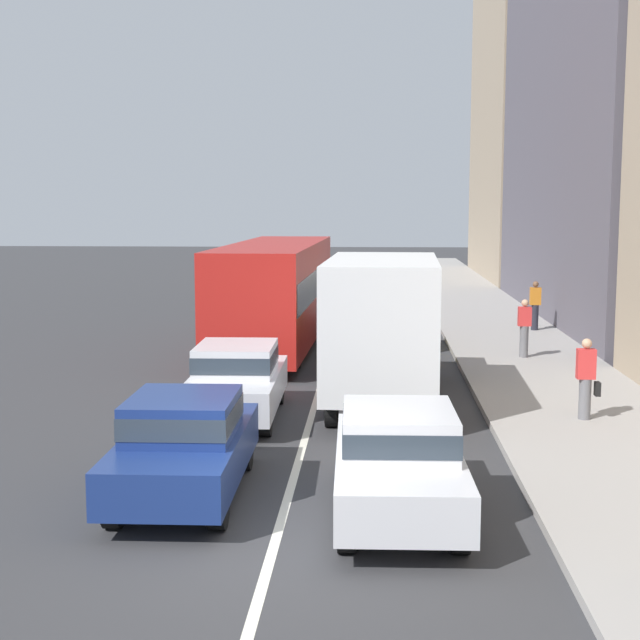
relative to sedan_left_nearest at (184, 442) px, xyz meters
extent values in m
plane|color=#353538|center=(1.57, -2.27, -0.85)|extent=(160.00, 160.00, 0.00)
cube|color=silver|center=(1.57, 17.73, -0.84)|extent=(0.14, 80.00, 0.01)
cube|color=#9E9993|center=(7.17, 12.73, -0.77)|extent=(4.00, 90.00, 0.15)
cube|color=#5B5660|center=(12.17, 22.11, 8.32)|extent=(6.00, 20.80, 18.33)
cube|color=tan|center=(12.17, 40.88, 10.77)|extent=(6.00, 15.38, 23.23)
cylinder|color=black|center=(-0.74, 1.44, -0.53)|extent=(0.25, 0.64, 0.64)
cylinder|color=black|center=(0.70, 1.46, -0.53)|extent=(0.25, 0.64, 0.64)
cylinder|color=black|center=(-0.70, -1.39, -0.53)|extent=(0.25, 0.64, 0.64)
cylinder|color=black|center=(0.74, -1.38, -0.53)|extent=(0.25, 0.64, 0.64)
cube|color=navy|center=(0.00, 0.03, -0.20)|extent=(1.81, 4.32, 0.66)
cube|color=navy|center=(0.00, -0.07, 0.43)|extent=(1.58, 1.92, 0.60)
cube|color=#2D3842|center=(0.00, -0.07, 0.43)|extent=(1.60, 1.94, 0.33)
cylinder|color=black|center=(-0.70, 6.49, -0.53)|extent=(0.25, 0.64, 0.64)
cylinder|color=black|center=(0.74, 6.51, -0.53)|extent=(0.25, 0.64, 0.64)
cylinder|color=black|center=(-0.65, 3.65, -0.53)|extent=(0.25, 0.64, 0.64)
cylinder|color=black|center=(0.79, 3.67, -0.53)|extent=(0.25, 0.64, 0.64)
cube|color=silver|center=(0.05, 5.08, -0.20)|extent=(1.83, 4.33, 0.66)
cube|color=silver|center=(0.05, 4.98, 0.43)|extent=(1.59, 1.93, 0.60)
cube|color=#2D3842|center=(0.05, 4.98, 0.43)|extent=(1.61, 1.95, 0.33)
cylinder|color=black|center=(-1.03, 17.74, -0.53)|extent=(0.26, 0.65, 0.64)
cylinder|color=black|center=(0.97, 17.68, -0.53)|extent=(0.26, 0.65, 0.64)
cylinder|color=black|center=(-1.22, 11.02, -0.53)|extent=(0.26, 0.65, 0.64)
cylinder|color=black|center=(0.78, 10.96, -0.53)|extent=(0.26, 0.65, 0.64)
cube|color=#B21E19|center=(-0.13, 14.35, 0.92)|extent=(2.81, 11.26, 2.90)
cube|color=#2D3842|center=(-0.13, 14.35, 1.17)|extent=(2.82, 10.82, 0.84)
cube|color=black|center=(0.03, 19.90, 2.12)|extent=(2.13, 0.14, 0.36)
cylinder|color=black|center=(2.46, 0.75, -0.53)|extent=(0.25, 0.65, 0.64)
cylinder|color=black|center=(3.91, 0.78, -0.53)|extent=(0.25, 0.65, 0.64)
cylinder|color=black|center=(2.53, -2.09, -0.53)|extent=(0.25, 0.65, 0.64)
cylinder|color=black|center=(3.97, -2.06, -0.53)|extent=(0.25, 0.65, 0.64)
cube|color=silver|center=(3.22, -0.65, -0.20)|extent=(1.86, 4.34, 0.66)
cube|color=silver|center=(3.22, -0.75, 0.43)|extent=(1.60, 1.93, 0.60)
cube|color=#2D3842|center=(3.22, -0.75, 0.43)|extent=(1.62, 1.96, 0.33)
cylinder|color=black|center=(2.18, 8.39, -0.53)|extent=(0.26, 0.65, 0.64)
cylinder|color=black|center=(4.08, 8.32, -0.53)|extent=(0.26, 0.65, 0.64)
cylinder|color=black|center=(2.03, 4.49, -0.53)|extent=(0.26, 0.65, 0.64)
cylinder|color=black|center=(3.93, 4.42, -0.53)|extent=(0.26, 0.65, 0.64)
cube|color=black|center=(3.16, 9.33, 0.52)|extent=(2.18, 2.28, 2.10)
cube|color=#2D3842|center=(3.20, 10.40, 0.82)|extent=(1.93, 0.13, 0.76)
cube|color=silver|center=(3.04, 6.07, 1.07)|extent=(2.49, 5.28, 2.70)
cylinder|color=black|center=(2.55, 15.73, -0.53)|extent=(0.27, 0.65, 0.64)
cylinder|color=black|center=(4.02, 15.66, -0.53)|extent=(0.27, 0.65, 0.64)
cylinder|color=black|center=(2.40, 12.67, -0.53)|extent=(0.27, 0.65, 0.64)
cylinder|color=black|center=(3.88, 12.60, -0.53)|extent=(0.27, 0.65, 0.64)
cube|color=yellow|center=(3.21, 14.16, -0.18)|extent=(2.00, 4.58, 0.70)
cube|color=black|center=(3.21, 14.16, -0.13)|extent=(2.01, 4.22, 0.10)
cube|color=yellow|center=(3.21, 14.01, 0.49)|extent=(1.69, 2.17, 0.64)
cube|color=#2D3842|center=(3.21, 14.01, 0.49)|extent=(1.72, 2.19, 0.35)
cube|color=white|center=(3.21, 14.01, 0.93)|extent=(0.56, 0.15, 0.24)
cube|color=black|center=(3.21, 14.01, 1.08)|extent=(0.32, 0.12, 0.06)
cube|color=black|center=(3.31, 16.37, -0.43)|extent=(1.71, 0.22, 0.20)
cube|color=black|center=(3.11, 11.96, -0.43)|extent=(1.71, 0.22, 0.20)
cylinder|color=slate|center=(7.09, 4.83, -0.29)|extent=(0.24, 0.24, 0.82)
cube|color=red|center=(7.09, 4.83, 0.42)|extent=(0.36, 0.22, 0.60)
sphere|color=tan|center=(7.09, 4.83, 0.83)|extent=(0.20, 0.20, 0.20)
cube|color=black|center=(7.33, 4.83, -0.08)|extent=(0.10, 0.20, 0.28)
cylinder|color=slate|center=(7.07, 12.21, -0.26)|extent=(0.24, 0.24, 0.88)
cube|color=red|center=(7.07, 12.21, 0.45)|extent=(0.36, 0.22, 0.53)
sphere|color=tan|center=(7.07, 12.21, 0.83)|extent=(0.20, 0.20, 0.20)
cylinder|color=#23232D|center=(8.32, 17.78, -0.27)|extent=(0.24, 0.24, 0.86)
cube|color=orange|center=(8.32, 17.78, 0.46)|extent=(0.36, 0.22, 0.59)
sphere|color=brown|center=(8.32, 17.78, 0.86)|extent=(0.20, 0.20, 0.20)
camera|label=1|loc=(2.84, -13.42, 3.63)|focal=51.54mm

